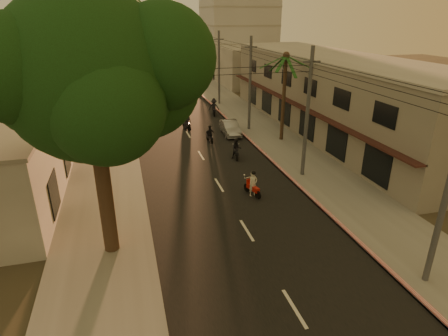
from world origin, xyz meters
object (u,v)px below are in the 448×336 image
at_px(broadleaf_tree, 99,76).
at_px(parked_car, 230,128).
at_px(palm_tree, 286,61).
at_px(scooter_mid_a, 236,149).
at_px(scooter_far_b, 214,107).
at_px(scooter_mid_b, 210,135).
at_px(scooter_red, 253,184).
at_px(scooter_far_a, 187,121).

distance_m(broadleaf_tree, parked_car, 21.41).
bearing_deg(palm_tree, scooter_mid_a, -147.74).
height_order(palm_tree, scooter_far_b, palm_tree).
relative_size(palm_tree, scooter_far_b, 4.08).
distance_m(scooter_mid_b, scooter_far_b, 9.81).
xyz_separation_m(broadleaf_tree, scooter_mid_a, (9.24, 10.47, -7.68)).
height_order(palm_tree, scooter_mid_a, palm_tree).
bearing_deg(scooter_red, scooter_mid_b, 74.67).
xyz_separation_m(scooter_far_a, scooter_far_b, (4.00, 4.87, 0.05)).
relative_size(scooter_red, scooter_far_b, 0.87).
bearing_deg(palm_tree, parked_car, 142.98).
relative_size(palm_tree, scooter_mid_b, 5.02).
xyz_separation_m(scooter_mid_a, scooter_far_b, (1.57, 14.05, 0.12)).
height_order(palm_tree, scooter_red, palm_tree).
bearing_deg(scooter_mid_a, scooter_far_a, 117.66).
bearing_deg(broadleaf_tree, scooter_red, 24.46).
bearing_deg(scooter_far_a, parked_car, -50.10).
bearing_deg(scooter_mid_b, parked_car, 29.63).
xyz_separation_m(scooter_red, parked_car, (2.27, 13.12, -0.11)).
bearing_deg(broadleaf_tree, parked_car, 57.95).
height_order(scooter_mid_b, scooter_far_b, scooter_far_b).
xyz_separation_m(palm_tree, scooter_far_a, (-7.80, 5.79, -6.28)).
xyz_separation_m(scooter_mid_a, scooter_far_a, (-2.43, 9.18, 0.07)).
relative_size(scooter_red, scooter_mid_a, 1.00).
relative_size(scooter_mid_a, scooter_far_a, 0.92).
bearing_deg(parked_car, scooter_mid_b, -140.72).
bearing_deg(scooter_far_a, scooter_mid_a, -89.13).
bearing_deg(scooter_far_a, broadleaf_tree, -123.10).
distance_m(palm_tree, parked_car, 8.22).
bearing_deg(scooter_far_b, scooter_far_a, -118.69).
distance_m(broadleaf_tree, scooter_mid_a, 15.94).
height_order(broadleaf_tree, scooter_far_a, broadleaf_tree).
distance_m(palm_tree, scooter_red, 13.48).
bearing_deg(scooter_far_b, scooter_mid_b, -95.18).
xyz_separation_m(broadleaf_tree, parked_car, (10.58, 16.90, -7.81)).
distance_m(scooter_mid_a, scooter_far_b, 14.14).
bearing_deg(scooter_red, parked_car, 63.92).
distance_m(scooter_mid_a, parked_car, 6.57).
xyz_separation_m(scooter_mid_a, parked_car, (1.33, 6.43, -0.13)).
bearing_deg(palm_tree, scooter_far_b, 109.61).
height_order(scooter_mid_a, scooter_far_b, scooter_far_b).
relative_size(broadleaf_tree, scooter_far_a, 6.33).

